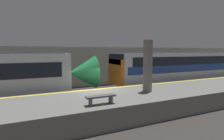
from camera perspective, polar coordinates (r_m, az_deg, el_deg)
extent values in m
plane|color=#33302D|center=(12.43, -5.07, -11.25)|extent=(120.00, 120.00, 0.00)
cube|color=slate|center=(10.38, -1.21, -11.49)|extent=(40.00, 4.21, 1.13)
cube|color=#EAD14C|center=(12.00, -4.89, -6.26)|extent=(40.00, 0.30, 0.01)
cube|color=#B2AD9E|center=(18.10, -11.79, 0.86)|extent=(50.00, 0.15, 4.16)
cylinder|color=slate|center=(11.30, 11.58, 1.26)|extent=(0.58, 0.58, 3.28)
cone|color=#238447|center=(14.26, -9.85, -0.89)|extent=(2.20, 2.66, 2.66)
sphere|color=#F2EFCC|center=(14.58, -6.19, -2.36)|extent=(0.20, 0.20, 0.20)
cube|color=black|center=(20.00, 21.46, -3.93)|extent=(13.86, 2.30, 0.72)
cube|color=#B7BCC6|center=(19.79, 21.66, 1.12)|extent=(15.06, 2.80, 2.82)
cube|color=navy|center=(18.84, 24.73, 0.59)|extent=(14.46, 0.02, 0.68)
cube|color=black|center=(18.79, 24.83, 2.81)|extent=(13.56, 0.02, 0.79)
cube|color=orange|center=(15.29, 1.19, -0.65)|extent=(0.25, 2.74, 2.25)
cube|color=black|center=(15.20, 1.20, 3.58)|extent=(0.25, 2.46, 0.90)
sphere|color=#EA4C42|center=(14.72, 1.69, -2.46)|extent=(0.18, 0.18, 0.18)
sphere|color=#EA4C42|center=(15.85, -0.30, -1.84)|extent=(0.18, 0.18, 0.18)
cube|color=#4C4C51|center=(19.72, 21.83, 5.41)|extent=(14.46, 2.02, 0.14)
cube|color=#4C4C51|center=(8.46, -7.07, -10.18)|extent=(0.10, 0.32, 0.41)
cube|color=#4C4C51|center=(8.81, -0.45, -9.47)|extent=(0.10, 0.32, 0.41)
cube|color=#4C4C51|center=(8.57, -3.70, -8.51)|extent=(1.50, 0.40, 0.08)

